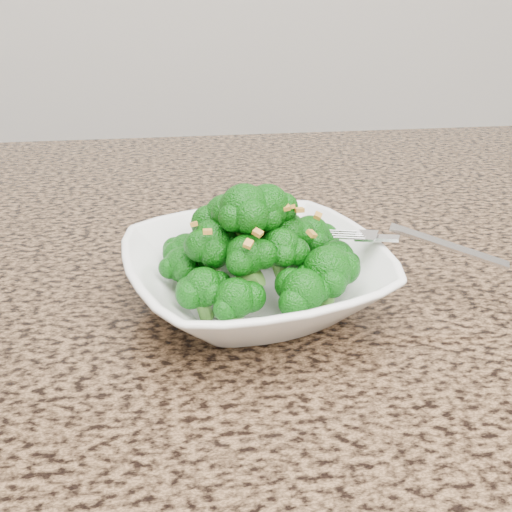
{
  "coord_description": "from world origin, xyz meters",
  "views": [
    {
      "loc": [
        -0.08,
        -0.27,
        1.2
      ],
      "look_at": [
        -0.02,
        0.24,
        0.95
      ],
      "focal_mm": 45.0,
      "sensor_mm": 36.0,
      "label": 1
    }
  ],
  "objects": [
    {
      "name": "garlic_topping",
      "position": [
        -0.02,
        0.24,
        1.04
      ],
      "size": [
        0.12,
        0.12,
        0.01
      ],
      "primitive_type": null,
      "color": "gold",
      "rests_on": "broccoli_pile"
    },
    {
      "name": "broccoli_pile",
      "position": [
        -0.02,
        0.24,
        0.99
      ],
      "size": [
        0.2,
        0.2,
        0.08
      ],
      "primitive_type": null,
      "color": "#0B580A",
      "rests_on": "bowl"
    },
    {
      "name": "fork",
      "position": [
        0.1,
        0.24,
        0.96
      ],
      "size": [
        0.17,
        0.1,
        0.01
      ],
      "primitive_type": null,
      "rotation": [
        0.0,
        0.0,
        -0.46
      ],
      "color": "silver",
      "rests_on": "bowl"
    },
    {
      "name": "granite_counter",
      "position": [
        0.0,
        0.3,
        0.89
      ],
      "size": [
        1.64,
        1.04,
        0.03
      ],
      "primitive_type": "cube",
      "color": "brown",
      "rests_on": "cabinet"
    },
    {
      "name": "bowl",
      "position": [
        -0.02,
        0.24,
        0.93
      ],
      "size": [
        0.28,
        0.28,
        0.06
      ],
      "primitive_type": "imported",
      "rotation": [
        0.0,
        0.0,
        0.24
      ],
      "color": "white",
      "rests_on": "granite_counter"
    }
  ]
}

